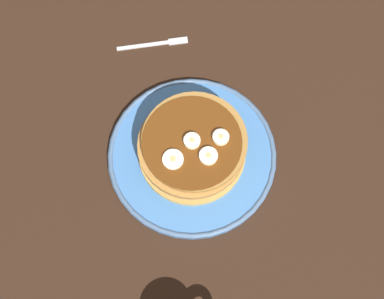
{
  "coord_description": "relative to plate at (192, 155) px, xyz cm",
  "views": [
    {
      "loc": [
        -19.11,
        -18.69,
        77.75
      ],
      "look_at": [
        0.0,
        0.0,
        3.42
      ],
      "focal_mm": 45.96,
      "sensor_mm": 36.0,
      "label": 1
    }
  ],
  "objects": [
    {
      "name": "pancake_stack",
      "position": [
        0.36,
        0.16,
        3.28
      ],
      "size": [
        17.64,
        17.55,
        5.72
      ],
      "color": "tan",
      "rests_on": "plate"
    },
    {
      "name": "fork",
      "position": [
        11.03,
        19.73,
        -0.57
      ],
      "size": [
        10.97,
        8.6,
        0.5
      ],
      "color": "silver",
      "rests_on": "ground_plane"
    },
    {
      "name": "ground_plane",
      "position": [
        0.0,
        0.0,
        -2.32
      ],
      "size": [
        140.0,
        140.0,
        3.0
      ],
      "primitive_type": "cube",
      "color": "black"
    },
    {
      "name": "banana_slice_2",
      "position": [
        -4.13,
        0.11,
        6.33
      ],
      "size": [
        3.27,
        3.27,
        0.69
      ],
      "color": "#F1E6C1",
      "rests_on": "pancake_stack"
    },
    {
      "name": "plate",
      "position": [
        0.0,
        0.0,
        0.0
      ],
      "size": [
        27.91,
        27.91,
        1.53
      ],
      "color": "#3F72B2",
      "rests_on": "ground_plane"
    },
    {
      "name": "banana_slice_3",
      "position": [
        0.08,
        -3.48,
        6.42
      ],
      "size": [
        2.89,
        2.89,
        0.88
      ],
      "color": "#F5EEC3",
      "rests_on": "pancake_stack"
    },
    {
      "name": "banana_slice_0",
      "position": [
        0.19,
        -0.42,
        6.46
      ],
      "size": [
        2.62,
        2.62,
        0.97
      ],
      "color": "#F1ECC2",
      "rests_on": "pancake_stack"
    },
    {
      "name": "banana_slice_1",
      "position": [
        3.53,
        -2.75,
        6.45
      ],
      "size": [
        2.6,
        2.6,
        0.93
      ],
      "color": "#F2E7BA",
      "rests_on": "pancake_stack"
    }
  ]
}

